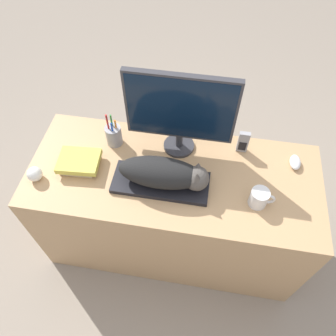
{
  "coord_description": "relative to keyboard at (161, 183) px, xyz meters",
  "views": [
    {
      "loc": [
        0.13,
        -0.61,
        2.02
      ],
      "look_at": [
        -0.03,
        0.29,
        0.78
      ],
      "focal_mm": 35.0,
      "sensor_mm": 36.0,
      "label": 1
    }
  ],
  "objects": [
    {
      "name": "ground_plane",
      "position": [
        0.05,
        -0.23,
        -0.73
      ],
      "size": [
        12.0,
        12.0,
        0.0
      ],
      "primitive_type": "plane",
      "color": "gray"
    },
    {
      "name": "desk",
      "position": [
        0.05,
        0.07,
        -0.37
      ],
      "size": [
        1.44,
        0.6,
        0.72
      ],
      "color": "tan",
      "rests_on": "ground_plane"
    },
    {
      "name": "keyboard",
      "position": [
        0.0,
        0.0,
        0.0
      ],
      "size": [
        0.46,
        0.18,
        0.02
      ],
      "color": "black",
      "rests_on": "desk"
    },
    {
      "name": "cat",
      "position": [
        0.03,
        0.0,
        0.08
      ],
      "size": [
        0.42,
        0.15,
        0.14
      ],
      "color": "black",
      "rests_on": "keyboard"
    },
    {
      "name": "monitor",
      "position": [
        0.06,
        0.24,
        0.25
      ],
      "size": [
        0.52,
        0.16,
        0.46
      ],
      "color": "#333338",
      "rests_on": "desk"
    },
    {
      "name": "computer_mouse",
      "position": [
        0.64,
        0.23,
        0.01
      ],
      "size": [
        0.05,
        0.09,
        0.04
      ],
      "color": "silver",
      "rests_on": "desk"
    },
    {
      "name": "coffee_mug",
      "position": [
        0.46,
        -0.03,
        0.03
      ],
      "size": [
        0.11,
        0.08,
        0.09
      ],
      "color": "silver",
      "rests_on": "desk"
    },
    {
      "name": "pen_cup",
      "position": [
        -0.28,
        0.22,
        0.05
      ],
      "size": [
        0.08,
        0.08,
        0.2
      ],
      "color": "#939399",
      "rests_on": "desk"
    },
    {
      "name": "baseball",
      "position": [
        -0.6,
        -0.07,
        0.02
      ],
      "size": [
        0.07,
        0.07,
        0.07
      ],
      "color": "silver",
      "rests_on": "desk"
    },
    {
      "name": "phone",
      "position": [
        0.37,
        0.27,
        0.05
      ],
      "size": [
        0.05,
        0.03,
        0.13
      ],
      "color": "#99999E",
      "rests_on": "desk"
    },
    {
      "name": "book_stack",
      "position": [
        -0.41,
        0.04,
        0.02
      ],
      "size": [
        0.21,
        0.17,
        0.06
      ],
      "color": "#C6B284",
      "rests_on": "desk"
    }
  ]
}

